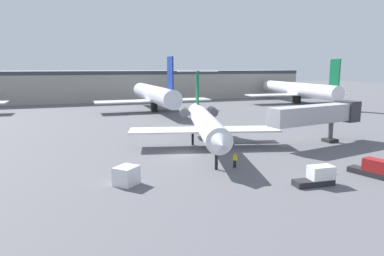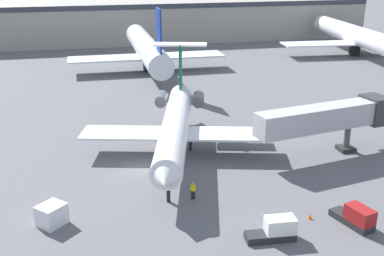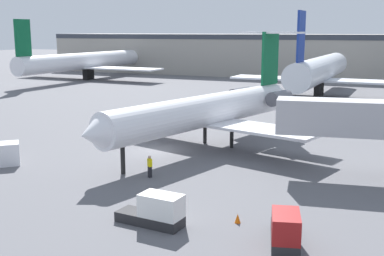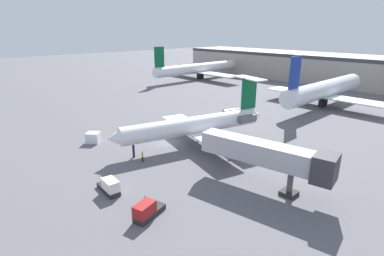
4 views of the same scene
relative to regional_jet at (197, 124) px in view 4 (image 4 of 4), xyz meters
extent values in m
cube|color=#5B5B60|center=(-4.16, -2.90, -3.77)|extent=(400.00, 400.00, 0.10)
cylinder|color=white|center=(-0.20, -0.76, -0.07)|extent=(9.30, 24.89, 2.97)
cone|color=white|center=(-3.62, -13.59, -0.07)|extent=(3.29, 2.85, 2.82)
cone|color=white|center=(3.25, 12.18, -0.07)|extent=(3.11, 3.16, 2.52)
cube|color=white|center=(5.67, -1.29, -1.25)|extent=(10.65, 6.79, 0.24)
cube|color=white|center=(-5.56, 1.71, -1.25)|extent=(10.65, 6.79, 0.24)
cylinder|color=#595960|center=(4.54, 7.80, 0.33)|extent=(2.27, 3.48, 1.50)
cylinder|color=#595960|center=(-0.06, 9.02, 0.33)|extent=(2.27, 3.48, 1.50)
cube|color=#0C5933|center=(2.76, 10.34, 4.27)|extent=(1.06, 3.15, 5.71)
cube|color=white|center=(2.76, 10.34, 7.02)|extent=(7.19, 4.07, 0.20)
cylinder|color=black|center=(-2.90, -10.89, -2.63)|extent=(0.36, 0.36, 2.16)
cylinder|color=black|center=(1.86, 0.76, -2.63)|extent=(0.36, 0.36, 2.16)
cylinder|color=black|center=(-1.23, 1.59, -2.63)|extent=(0.36, 0.36, 2.16)
cube|color=#ADADB2|center=(15.61, -4.14, 0.86)|extent=(16.19, 5.45, 2.60)
cube|color=#333338|center=(23.08, -2.76, 0.86)|extent=(2.94, 3.58, 3.20)
cylinder|color=#4C4C51|center=(19.54, -3.41, -2.08)|extent=(0.70, 0.70, 3.27)
cube|color=#262626|center=(19.54, -3.41, -3.47)|extent=(1.80, 1.80, 0.50)
cube|color=black|center=(-0.56, -10.84, -3.29)|extent=(0.40, 0.39, 0.85)
cube|color=yellow|center=(-0.56, -10.84, -2.57)|extent=(0.47, 0.46, 0.60)
sphere|color=tan|center=(-0.56, -10.84, -2.15)|extent=(0.24, 0.24, 0.24)
cube|color=#262628|center=(11.57, -18.19, -3.42)|extent=(2.43, 4.23, 0.60)
cube|color=maroon|center=(11.79, -18.96, -2.47)|extent=(2.00, 2.69, 1.30)
cube|color=#262628|center=(3.90, -18.92, -3.42)|extent=(4.10, 1.70, 0.60)
cube|color=white|center=(4.70, -18.98, -2.47)|extent=(2.50, 1.58, 1.30)
cube|color=silver|center=(-13.23, -12.57, -2.80)|extent=(2.87, 2.86, 1.84)
cone|color=orange|center=(8.47, -16.70, -3.44)|extent=(0.36, 0.36, 0.55)
cube|color=#9E998E|center=(-4.16, 79.04, 1.37)|extent=(140.79, 19.70, 10.17)
cube|color=#333842|center=(-4.16, 69.39, 5.85)|extent=(140.79, 0.60, 1.20)
cylinder|color=white|center=(-50.82, 50.83, 0.56)|extent=(4.98, 43.23, 3.74)
cube|color=#0C5933|center=(-51.38, 31.26, 5.93)|extent=(0.41, 4.01, 7.00)
cube|color=white|center=(-50.82, 50.83, -0.92)|extent=(36.40, 7.03, 0.30)
cube|color=black|center=(-50.82, 50.83, -2.52)|extent=(1.20, 2.80, 2.40)
cylinder|color=silver|center=(2.71, 42.38, 0.82)|extent=(4.43, 35.80, 4.26)
cube|color=navy|center=(2.63, 26.49, 6.45)|extent=(0.32, 4.00, 7.00)
cube|color=silver|center=(2.71, 42.38, -0.92)|extent=(30.08, 6.14, 0.30)
cube|color=black|center=(2.71, 42.38, -2.52)|extent=(1.20, 2.80, 2.40)
camera|label=1|loc=(-18.05, -45.11, 7.66)|focal=32.15mm
camera|label=2|loc=(-9.79, -50.01, 17.92)|focal=45.06mm
camera|label=3|loc=(17.01, -42.17, 7.17)|focal=45.88mm
camera|label=4|loc=(35.08, -33.97, 15.44)|focal=28.33mm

